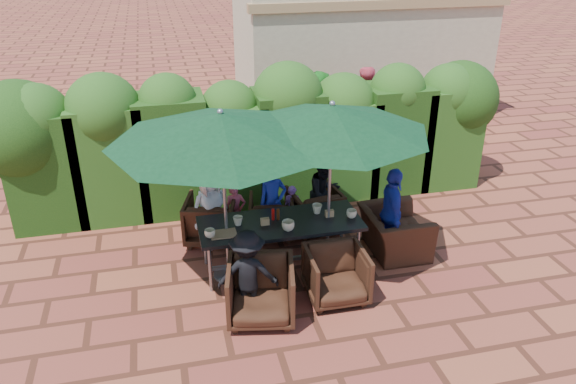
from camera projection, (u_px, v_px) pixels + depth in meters
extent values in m
plane|color=brown|center=(291.00, 268.00, 8.18)|extent=(80.00, 80.00, 0.00)
cube|color=black|center=(280.00, 223.00, 7.88)|extent=(2.29, 0.90, 0.05)
cube|color=gray|center=(281.00, 260.00, 8.15)|extent=(2.09, 0.05, 0.05)
cylinder|color=gray|center=(210.00, 269.00, 7.52)|extent=(0.05, 0.05, 0.70)
cylinder|color=gray|center=(205.00, 243.00, 8.13)|extent=(0.05, 0.05, 0.70)
cylinder|color=gray|center=(358.00, 250.00, 7.96)|extent=(0.05, 0.05, 0.70)
cylinder|color=gray|center=(342.00, 227.00, 8.57)|extent=(0.05, 0.05, 0.70)
cylinder|color=gray|center=(229.00, 274.00, 8.01)|extent=(0.44, 0.44, 0.03)
cylinder|color=gray|center=(225.00, 200.00, 7.50)|extent=(0.04, 0.04, 2.40)
cone|color=black|center=(221.00, 127.00, 7.05)|extent=(2.94, 2.94, 0.38)
sphere|color=gray|center=(220.00, 112.00, 6.97)|extent=(0.08, 0.08, 0.08)
cylinder|color=gray|center=(327.00, 261.00, 8.32)|extent=(0.44, 0.44, 0.03)
cylinder|color=gray|center=(329.00, 189.00, 7.81)|extent=(0.04, 0.04, 2.40)
cone|color=black|center=(332.00, 118.00, 7.37)|extent=(2.68, 2.68, 0.38)
sphere|color=gray|center=(332.00, 104.00, 7.28)|extent=(0.08, 0.08, 0.08)
imported|color=black|center=(211.00, 217.00, 8.73)|extent=(0.94, 0.91, 0.80)
imported|color=black|center=(271.00, 215.00, 8.90)|extent=(0.82, 0.78, 0.72)
imported|color=black|center=(315.00, 208.00, 9.05)|extent=(0.85, 0.80, 0.79)
imported|color=black|center=(261.00, 289.00, 6.98)|extent=(0.96, 0.92, 0.85)
imported|color=black|center=(337.00, 272.00, 7.37)|extent=(0.78, 0.73, 0.79)
imported|color=black|center=(395.00, 225.00, 8.40)|extent=(0.67, 1.03, 0.90)
imported|color=silver|center=(211.00, 209.00, 8.50)|extent=(0.71, 0.55, 1.26)
imported|color=#1D2BA1|center=(273.00, 203.00, 8.71)|extent=(0.50, 0.43, 1.24)
imported|color=black|center=(324.00, 193.00, 9.00)|extent=(0.69, 0.57, 1.25)
imported|color=black|center=(248.00, 274.00, 6.99)|extent=(0.81, 0.48, 1.19)
imported|color=#1D2BA1|center=(392.00, 213.00, 8.24)|extent=(0.55, 0.88, 1.39)
imported|color=#EC536A|center=(236.00, 212.00, 8.79)|extent=(0.33, 0.27, 0.91)
imported|color=#9E55B9|center=(293.00, 209.00, 8.98)|extent=(0.33, 0.29, 0.80)
imported|color=#268B26|center=(319.00, 114.00, 11.79)|extent=(1.73, 0.68, 1.83)
imported|color=#EC536A|center=(363.00, 107.00, 12.29)|extent=(0.96, 0.72, 1.78)
imported|color=gray|center=(387.00, 111.00, 12.26)|extent=(1.16, 0.95, 1.66)
imported|color=beige|center=(210.00, 233.00, 7.47)|extent=(0.15, 0.15, 0.12)
imported|color=beige|center=(238.00, 221.00, 7.77)|extent=(0.14, 0.14, 0.13)
imported|color=beige|center=(288.00, 226.00, 7.63)|extent=(0.18, 0.18, 0.14)
imported|color=beige|center=(317.00, 209.00, 8.08)|extent=(0.15, 0.15, 0.14)
imported|color=beige|center=(351.00, 214.00, 7.97)|extent=(0.15, 0.15, 0.12)
cylinder|color=#B20C0A|center=(273.00, 214.00, 7.89)|extent=(0.04, 0.04, 0.17)
cylinder|color=#4C230C|center=(278.00, 214.00, 7.90)|extent=(0.04, 0.04, 0.17)
cube|color=#936847|center=(224.00, 234.00, 7.55)|extent=(0.35, 0.25, 0.02)
cube|color=tan|center=(265.00, 222.00, 7.78)|extent=(0.12, 0.06, 0.10)
cube|color=tan|center=(329.00, 213.00, 8.00)|extent=(0.12, 0.06, 0.10)
cube|color=black|center=(47.00, 169.00, 9.04)|extent=(1.15, 0.95, 1.92)
sphere|color=black|center=(37.00, 118.00, 8.67)|extent=(1.08, 1.08, 1.08)
cube|color=black|center=(111.00, 162.00, 9.24)|extent=(1.15, 0.95, 1.97)
sphere|color=black|center=(103.00, 110.00, 8.86)|extent=(1.19, 1.19, 1.19)
cube|color=black|center=(172.00, 155.00, 9.44)|extent=(1.15, 0.95, 2.03)
sphere|color=black|center=(167.00, 102.00, 9.04)|extent=(0.95, 0.95, 0.95)
cube|color=black|center=(232.00, 155.00, 9.69)|extent=(1.15, 0.95, 1.84)
sphere|color=black|center=(229.00, 109.00, 9.34)|extent=(0.97, 0.97, 0.97)
cube|color=black|center=(288.00, 146.00, 9.87)|extent=(1.15, 0.95, 1.98)
sphere|color=black|center=(288.00, 97.00, 9.48)|extent=(1.20, 1.20, 1.20)
cube|color=black|center=(342.00, 147.00, 10.13)|extent=(1.15, 0.95, 1.77)
sphere|color=black|center=(343.00, 105.00, 9.79)|extent=(1.14, 1.14, 1.14)
cube|color=black|center=(394.00, 138.00, 10.30)|extent=(1.15, 0.95, 1.95)
sphere|color=black|center=(398.00, 91.00, 9.92)|extent=(1.00, 1.00, 1.00)
cube|color=black|center=(443.00, 136.00, 10.53)|extent=(1.15, 0.95, 1.87)
sphere|color=black|center=(449.00, 92.00, 10.16)|extent=(1.04, 1.04, 1.04)
sphere|color=black|center=(20.00, 131.00, 8.79)|extent=(1.60, 1.60, 1.60)
sphere|color=black|center=(460.00, 99.00, 10.39)|extent=(1.40, 1.40, 1.40)
cube|color=#C3B491|center=(359.00, 50.00, 14.36)|extent=(6.00, 3.00, 3.20)
cube|color=tan|center=(384.00, 4.00, 12.52)|extent=(6.20, 0.25, 0.20)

